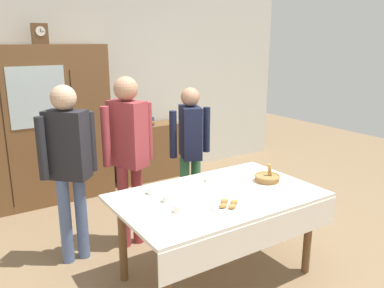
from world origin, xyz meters
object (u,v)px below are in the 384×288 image
pastry_plate (228,205)px  spoon_near_right (220,191)px  book_stack (147,121)px  person_behind_table_left (68,158)px  spoon_back_edge (255,192)px  person_near_right_end (190,142)px  tea_cup_front_edge (167,199)px  bread_basket (267,178)px  tea_cup_far_left (178,209)px  mantel_clock (40,34)px  tea_cup_near_left (151,191)px  person_beside_shelf (128,146)px  dining_table (220,207)px  tea_cup_back_edge (209,179)px  wall_cabinet (37,127)px  bookshelf_low (148,152)px

pastry_plate → spoon_near_right: 0.34m
book_stack → person_behind_table_left: size_ratio=0.13×
spoon_back_edge → person_near_right_end: 1.24m
tea_cup_front_edge → bread_basket: size_ratio=0.54×
tea_cup_far_left → spoon_near_right: size_ratio=1.09×
person_near_right_end → mantel_clock: bearing=128.6°
mantel_clock → spoon_near_right: mantel_clock is taller
tea_cup_near_left → person_beside_shelf: bearing=82.8°
dining_table → book_stack: 2.73m
dining_table → tea_cup_far_left: size_ratio=13.15×
spoon_back_edge → person_beside_shelf: bearing=122.7°
person_beside_shelf → spoon_near_right: bearing=-62.8°
spoon_back_edge → person_behind_table_left: bearing=139.1°
bread_basket → person_near_right_end: (-0.16, 1.07, 0.12)m
tea_cup_front_edge → person_near_right_end: (0.86, 1.00, 0.13)m
dining_table → tea_cup_front_edge: 0.48m
tea_cup_back_edge → bread_basket: 0.54m
pastry_plate → bread_basket: bearing=21.8°
wall_cabinet → tea_cup_far_left: 2.72m
bookshelf_low → tea_cup_near_left: tea_cup_near_left is taller
tea_cup_far_left → person_beside_shelf: 1.09m
person_behind_table_left → person_beside_shelf: bearing=-2.1°
tea_cup_far_left → person_near_right_end: bearing=53.8°
spoon_back_edge → person_near_right_end: person_near_right_end is taller
tea_cup_far_left → pastry_plate: bearing=-18.7°
mantel_clock → spoon_back_edge: size_ratio=2.02×
tea_cup_back_edge → spoon_back_edge: size_ratio=1.09×
tea_cup_back_edge → spoon_near_right: size_ratio=1.09×
spoon_near_right → tea_cup_far_left: bearing=-161.0°
pastry_plate → person_beside_shelf: size_ratio=0.16×
tea_cup_near_left → spoon_back_edge: tea_cup_near_left is taller
dining_table → tea_cup_far_left: tea_cup_far_left is taller
tea_cup_near_left → spoon_back_edge: bearing=-30.1°
bread_basket → book_stack: bearing=88.5°
wall_cabinet → spoon_back_edge: 2.95m
tea_cup_near_left → dining_table: bearing=-35.5°
person_behind_table_left → pastry_plate: bearing=-54.0°
pastry_plate → spoon_back_edge: 0.40m
dining_table → person_behind_table_left: (-0.97, 0.98, 0.34)m
tea_cup_front_edge → tea_cup_back_edge: size_ratio=1.00×
wall_cabinet → tea_cup_back_edge: (1.01, -2.27, -0.19)m
wall_cabinet → spoon_near_right: bearing=-69.1°
mantel_clock → tea_cup_front_edge: size_ratio=1.85×
dining_table → person_beside_shelf: size_ratio=1.00×
tea_cup_back_edge → bread_basket: size_ratio=0.54×
bread_basket → person_near_right_end: person_near_right_end is taller
tea_cup_near_left → mantel_clock: bearing=97.3°
mantel_clock → book_stack: (1.40, 0.05, -1.22)m
dining_table → wall_cabinet: wall_cabinet is taller
bookshelf_low → person_behind_table_left: size_ratio=0.60×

